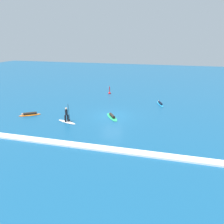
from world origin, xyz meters
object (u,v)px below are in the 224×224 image
object	(u,v)px
surfer_on_orange_board	(30,114)
marker_buoy	(110,93)
surfer_on_white_board	(67,118)
surfer_on_blue_board	(160,103)
surfer_on_green_board	(112,116)

from	to	relation	value
surfer_on_orange_board	marker_buoy	xyz separation A→B (m)	(6.31, 14.08, 0.09)
surfer_on_white_board	surfer_on_orange_board	xyz separation A→B (m)	(-5.63, 1.09, -0.35)
surfer_on_blue_board	marker_buoy	size ratio (longest dim) A/B	2.19
surfer_on_white_board	surfer_on_blue_board	xyz separation A→B (m)	(9.66, 10.64, -0.35)
surfer_on_orange_board	marker_buoy	world-z (taller)	marker_buoy
surfer_on_blue_board	marker_buoy	xyz separation A→B (m)	(-8.99, 4.53, 0.09)
surfer_on_white_board	marker_buoy	xyz separation A→B (m)	(0.67, 15.17, -0.26)
surfer_on_white_board	surfer_on_green_board	world-z (taller)	surfer_on_white_board
surfer_on_blue_board	surfer_on_orange_board	bearing A→B (deg)	102.87
surfer_on_white_board	marker_buoy	world-z (taller)	surfer_on_white_board
marker_buoy	surfer_on_blue_board	bearing A→B (deg)	-26.74
surfer_on_orange_board	marker_buoy	bearing A→B (deg)	-149.24
surfer_on_orange_board	marker_buoy	size ratio (longest dim) A/B	1.84
surfer_on_blue_board	surfer_on_green_board	size ratio (longest dim) A/B	0.96
surfer_on_blue_board	surfer_on_green_board	world-z (taller)	surfer_on_green_board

